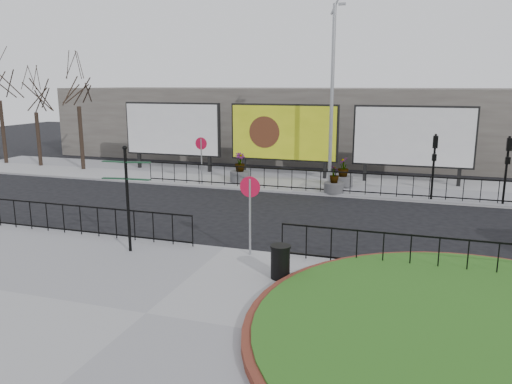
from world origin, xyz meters
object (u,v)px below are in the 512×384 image
at_px(lamp_post, 332,94).
at_px(fingerpost_sign, 127,188).
at_px(billboard_mid, 284,133).
at_px(litter_bin, 280,262).
at_px(planter_a, 240,172).
at_px(planter_b, 334,184).
at_px(planter_c, 343,176).

height_order(lamp_post, fingerpost_sign, lamp_post).
relative_size(billboard_mid, litter_bin, 6.65).
height_order(lamp_post, planter_a, lamp_post).
bearing_deg(litter_bin, billboard_mid, 104.61).
height_order(planter_a, planter_b, planter_a).
xyz_separation_m(billboard_mid, planter_b, (3.50, -3.57, -2.03)).
relative_size(billboard_mid, fingerpost_sign, 1.84).
relative_size(litter_bin, planter_b, 0.70).
relative_size(billboard_mid, planter_c, 4.07).
distance_m(fingerpost_sign, planter_c, 13.29).
height_order(billboard_mid, fingerpost_sign, billboard_mid).
xyz_separation_m(lamp_post, fingerpost_sign, (-4.24, -12.26, -2.67)).
height_order(lamp_post, planter_c, lamp_post).
bearing_deg(billboard_mid, lamp_post, -33.25).
bearing_deg(planter_a, planter_c, 3.96).
distance_m(billboard_mid, planter_b, 5.40).
xyz_separation_m(planter_b, planter_c, (0.20, 1.60, 0.09)).
relative_size(billboard_mid, planter_a, 3.95).
distance_m(lamp_post, fingerpost_sign, 13.24).
height_order(planter_a, planter_c, planter_a).
height_order(litter_bin, planter_b, planter_b).
height_order(fingerpost_sign, planter_c, fingerpost_sign).
bearing_deg(planter_c, billboard_mid, 151.95).
bearing_deg(planter_b, billboard_mid, 134.42).
height_order(billboard_mid, planter_c, billboard_mid).
bearing_deg(billboard_mid, planter_c, -28.05).
bearing_deg(litter_bin, fingerpost_sign, 172.09).
bearing_deg(lamp_post, billboard_mid, 146.75).
relative_size(planter_a, planter_b, 1.17).
distance_m(litter_bin, planter_a, 13.81).
distance_m(billboard_mid, planter_a, 3.54).
bearing_deg(lamp_post, planter_c, 0.00).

